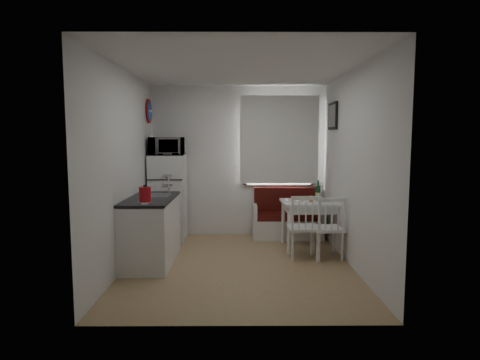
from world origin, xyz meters
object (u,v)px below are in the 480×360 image
object	(u,v)px
bench	(287,221)
fridge	(168,198)
kettle	(145,195)
chair_left	(305,220)
dining_table	(314,206)
wine_bottle	(318,190)
kitchen_counter	(151,230)
microwave	(167,146)
chair_right	(329,222)

from	to	relation	value
bench	fridge	size ratio (longest dim) A/B	0.84
fridge	kettle	xyz separation A→B (m)	(0.03, -1.78, 0.30)
chair_left	bench	bearing A→B (deg)	93.30
chair_left	fridge	world-z (taller)	fridge
dining_table	wine_bottle	world-z (taller)	wine_bottle
dining_table	bench	bearing A→B (deg)	115.60
kettle	wine_bottle	bearing A→B (deg)	29.71
kitchen_counter	bench	distance (m)	2.45
bench	microwave	distance (m)	2.40
kitchen_counter	microwave	size ratio (longest dim) A/B	2.45
chair_right	fridge	bearing A→B (deg)	146.24
dining_table	microwave	distance (m)	2.56
dining_table	chair_right	world-z (taller)	chair_right
kitchen_counter	chair_right	size ratio (longest dim) A/B	2.77
wine_bottle	bench	bearing A→B (deg)	128.41
dining_table	chair_right	bearing A→B (deg)	-85.09
fridge	wine_bottle	world-z (taller)	fridge
chair_left	microwave	world-z (taller)	microwave
kitchen_counter	wine_bottle	xyz separation A→B (m)	(2.45, 0.83, 0.43)
kettle	dining_table	bearing A→B (deg)	28.73
chair_left	kettle	bearing A→B (deg)	-163.81
microwave	kettle	distance (m)	1.82
fridge	microwave	distance (m)	0.86
chair_left	wine_bottle	size ratio (longest dim) A/B	1.56
chair_left	microwave	distance (m)	2.58
fridge	kettle	distance (m)	1.81
chair_left	wine_bottle	distance (m)	0.89
kitchen_counter	bench	bearing A→B (deg)	33.54
bench	fridge	bearing A→B (deg)	-176.95
kitchen_counter	chair_left	size ratio (longest dim) A/B	2.68
fridge	microwave	xyz separation A→B (m)	(0.00, -0.05, 0.86)
dining_table	kettle	bearing A→B (deg)	-153.56
microwave	kitchen_counter	bearing A→B (deg)	-90.94
dining_table	fridge	distance (m)	2.40
chair_right	kettle	distance (m)	2.52
kitchen_counter	chair_left	xyz separation A→B (m)	(2.12, 0.07, 0.11)
bench	fridge	distance (m)	2.07
chair_left	chair_right	world-z (taller)	chair_left
dining_table	chair_left	bearing A→B (deg)	-112.91
bench	dining_table	world-z (taller)	bench
kitchen_counter	dining_table	bearing A→B (deg)	17.24
dining_table	microwave	xyz separation A→B (m)	(-2.35, 0.46, 0.92)
chair_right	fridge	xyz separation A→B (m)	(-2.43, 1.17, 0.16)
chair_right	kettle	xyz separation A→B (m)	(-2.40, -0.61, 0.47)
bench	microwave	xyz separation A→B (m)	(-2.02, -0.16, 1.29)
bench	chair_right	xyz separation A→B (m)	(0.41, -1.28, 0.27)
chair_right	fridge	world-z (taller)	fridge
fridge	kettle	size ratio (longest dim) A/B	6.17
bench	wine_bottle	bearing A→B (deg)	-51.59
chair_right	fridge	distance (m)	2.70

